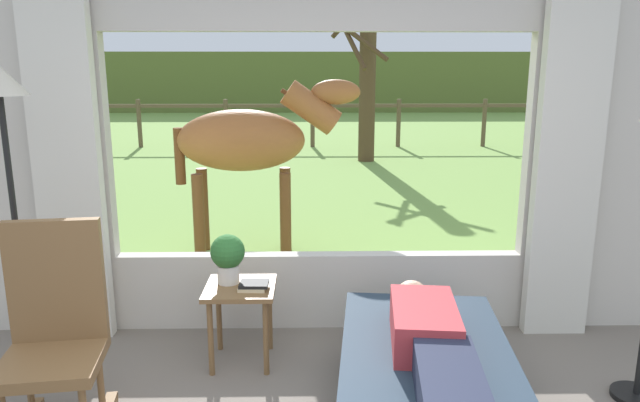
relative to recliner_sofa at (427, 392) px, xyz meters
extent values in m
cube|color=beige|center=(-2.57, 1.31, 1.06)|extent=(1.15, 0.12, 2.55)
cube|color=beige|center=(1.48, 1.31, 1.06)|extent=(1.15, 0.12, 2.55)
cube|color=beige|center=(-0.54, 1.31, 0.06)|extent=(2.90, 0.12, 0.55)
cube|color=silver|center=(-2.23, 1.17, 0.98)|extent=(0.44, 0.10, 2.40)
cube|color=silver|center=(1.15, 1.17, 0.98)|extent=(0.44, 0.10, 2.40)
cube|color=#759E47|center=(-0.54, 12.21, -0.21)|extent=(36.00, 21.68, 0.02)
cube|color=#5C6B30|center=(-0.54, 22.05, 0.98)|extent=(36.00, 2.00, 2.40)
cube|color=#233342|center=(0.00, 0.00, 0.11)|extent=(1.06, 1.78, 0.18)
cube|color=#B23338|center=(0.00, 0.15, 0.31)|extent=(0.40, 0.63, 0.22)
cube|color=#1E2338|center=(0.00, -0.45, 0.29)|extent=(0.35, 0.70, 0.18)
sphere|color=tan|center=(0.00, 0.54, 0.31)|extent=(0.20, 0.20, 0.20)
cube|color=brown|center=(-1.90, -0.06, 0.22)|extent=(0.54, 0.54, 0.06)
cube|color=brown|center=(-1.93, 0.15, 0.56)|extent=(0.48, 0.12, 0.68)
cylinder|color=brown|center=(-2.10, 0.09, 0.02)|extent=(0.04, 0.04, 0.38)
cylinder|color=brown|center=(-1.74, 0.14, 0.02)|extent=(0.04, 0.04, 0.38)
cube|color=brown|center=(-1.05, 0.76, 0.29)|extent=(0.44, 0.44, 0.03)
cylinder|color=brown|center=(-1.22, 0.59, 0.03)|extent=(0.04, 0.04, 0.49)
cylinder|color=brown|center=(-0.88, 0.59, 0.03)|extent=(0.04, 0.04, 0.49)
cylinder|color=brown|center=(-1.22, 0.93, 0.03)|extent=(0.04, 0.04, 0.49)
cylinder|color=brown|center=(-0.88, 0.93, 0.03)|extent=(0.04, 0.04, 0.49)
cylinder|color=silver|center=(-1.13, 0.82, 0.36)|extent=(0.14, 0.14, 0.12)
sphere|color=#2D6B2D|center=(-1.13, 0.82, 0.51)|extent=(0.22, 0.22, 0.22)
cube|color=beige|center=(-0.97, 0.70, 0.31)|extent=(0.17, 0.14, 0.02)
cube|color=black|center=(-0.96, 0.71, 0.33)|extent=(0.18, 0.15, 0.02)
cylinder|color=black|center=(-2.35, 0.62, -0.20)|extent=(0.28, 0.28, 0.03)
cylinder|color=black|center=(-2.35, 0.62, 0.64)|extent=(0.04, 0.04, 1.72)
cylinder|color=black|center=(1.28, 0.28, -0.20)|extent=(0.28, 0.28, 0.03)
ellipsoid|color=brown|center=(-1.27, 2.95, 0.95)|extent=(1.26, 0.61, 0.60)
cylinder|color=brown|center=(-0.59, 2.98, 1.26)|extent=(0.61, 0.29, 0.53)
ellipsoid|color=brown|center=(-0.35, 2.99, 1.41)|extent=(0.49, 0.22, 0.24)
cube|color=#593319|center=(-0.67, 2.98, 1.29)|extent=(0.43, 0.10, 0.32)
cylinder|color=#593319|center=(-1.87, 2.93, 0.80)|extent=(0.10, 0.10, 0.55)
cylinder|color=#593319|center=(-0.86, 3.13, 0.23)|extent=(0.11, 0.11, 0.85)
cylinder|color=#593319|center=(-0.85, 2.81, 0.23)|extent=(0.11, 0.11, 0.85)
cylinder|color=#593319|center=(-1.70, 3.10, 0.23)|extent=(0.11, 0.11, 0.85)
cylinder|color=#593319|center=(-1.69, 2.78, 0.23)|extent=(0.11, 0.11, 0.85)
cylinder|color=#4C3823|center=(0.51, 8.85, 1.35)|extent=(0.32, 0.32, 3.10)
cylinder|color=#47331E|center=(0.32, 8.42, 2.14)|extent=(1.07, 0.56, 0.84)
cylinder|color=#47331E|center=(0.33, 9.33, 2.74)|extent=(1.06, 0.47, 1.13)
cylinder|color=#47331E|center=(0.14, 8.54, 2.15)|extent=(0.64, 0.75, 1.17)
cylinder|color=brown|center=(-6.54, 10.92, 0.35)|extent=(0.10, 0.10, 1.10)
cylinder|color=brown|center=(-4.54, 10.92, 0.35)|extent=(0.10, 0.10, 1.10)
cylinder|color=brown|center=(-2.54, 10.92, 0.35)|extent=(0.10, 0.10, 1.10)
cylinder|color=brown|center=(-0.54, 10.92, 0.35)|extent=(0.10, 0.10, 1.10)
cylinder|color=brown|center=(1.46, 10.92, 0.35)|extent=(0.10, 0.10, 1.10)
cylinder|color=brown|center=(3.46, 10.92, 0.35)|extent=(0.10, 0.10, 1.10)
cylinder|color=brown|center=(5.46, 10.92, 0.35)|extent=(0.10, 0.10, 1.10)
cube|color=brown|center=(-0.54, 10.92, 0.75)|extent=(16.00, 0.06, 0.08)
camera|label=1|loc=(-0.61, -2.75, 1.67)|focal=32.99mm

